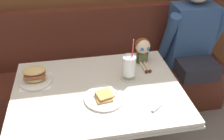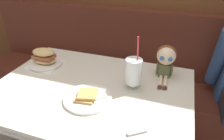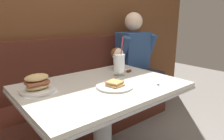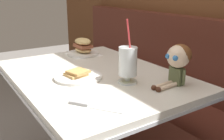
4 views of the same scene
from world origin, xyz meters
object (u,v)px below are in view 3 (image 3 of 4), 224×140
Objects in this scene: butter_knife at (159,82)px; diner_patron at (135,56)px; toast_plate at (115,86)px; seated_doll at (118,55)px; milkshake_glass at (119,64)px; sandwich_plate at (37,85)px.

butter_knife is 1.00m from diner_patron.
toast_plate reaches higher than butter_knife.
seated_doll is 0.67m from diner_patron.
diner_patron is (0.72, 0.51, -0.10)m from milkshake_glass.
seated_doll reaches higher than butter_knife.
sandwich_plate is (-0.43, 0.25, 0.03)m from toast_plate.
sandwich_plate is 0.27× the size of diner_patron.
milkshake_glass is 0.39× the size of diner_patron.
toast_plate is 0.28m from milkshake_glass.
diner_patron is at bearing 37.09° from toast_plate.
toast_plate is at bearing -137.87° from milkshake_glass.
seated_doll reaches higher than sandwich_plate.
diner_patron is (0.57, 0.33, -0.13)m from seated_doll.
seated_doll reaches higher than toast_plate.
milkshake_glass is 1.43× the size of sandwich_plate.
butter_knife is at bearing -26.48° from sandwich_plate.
seated_doll is (0.77, 0.11, 0.08)m from sandwich_plate.
toast_plate is at bearing -142.91° from diner_patron.
toast_plate is 0.31× the size of diner_patron.
butter_knife is at bearing -92.73° from seated_doll.
sandwich_plate is 1.41m from diner_patron.
milkshake_glass is (0.19, 0.18, 0.09)m from toast_plate.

